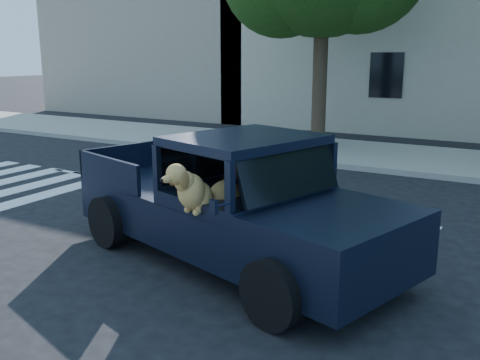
{
  "coord_description": "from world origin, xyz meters",
  "views": [
    {
      "loc": [
        2.16,
        -6.01,
        2.97
      ],
      "look_at": [
        -1.26,
        -0.05,
        1.34
      ],
      "focal_mm": 40.0,
      "sensor_mm": 36.0,
      "label": 1
    }
  ],
  "objects": [
    {
      "name": "ground",
      "position": [
        0.0,
        0.0,
        0.0
      ],
      "size": [
        120.0,
        120.0,
        0.0
      ],
      "primitive_type": "plane",
      "color": "black",
      "rests_on": "ground"
    },
    {
      "name": "pickup_truck",
      "position": [
        -1.7,
        0.35,
        0.64
      ],
      "size": [
        5.61,
        3.48,
        1.88
      ],
      "rotation": [
        0.0,
        0.0,
        -0.29
      ],
      "color": "black",
      "rests_on": "ground"
    },
    {
      "name": "far_sidewalk",
      "position": [
        0.0,
        9.2,
        0.07
      ],
      "size": [
        60.0,
        4.0,
        0.15
      ],
      "primitive_type": "cube",
      "color": "gray",
      "rests_on": "ground"
    },
    {
      "name": "building_left",
      "position": [
        -15.0,
        16.5,
        4.0
      ],
      "size": [
        12.0,
        6.0,
        8.0
      ],
      "primitive_type": "cube",
      "color": "tan",
      "rests_on": "ground"
    }
  ]
}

